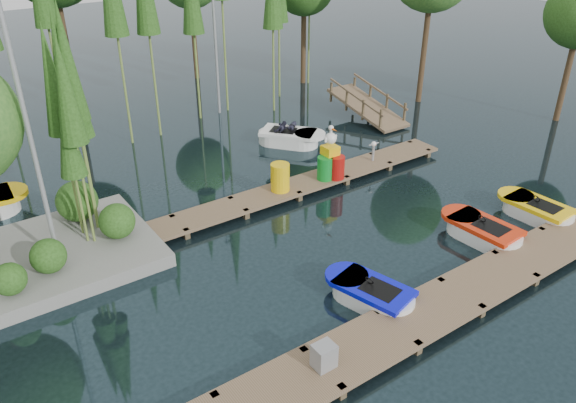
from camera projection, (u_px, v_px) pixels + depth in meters
ground_plane at (284, 247)px, 15.95m from camera, size 90.00×90.00×0.00m
near_dock at (397, 328)px, 12.60m from camera, size 18.00×1.50×0.50m
far_dock at (265, 197)px, 18.14m from camera, size 15.00×1.20×0.50m
lamp_island at (26, 119)px, 12.94m from camera, size 0.30×0.30×7.25m
lamp_rear at (214, 17)px, 23.84m from camera, size 0.30×0.30×7.25m
ramp at (367, 106)px, 24.88m from camera, size 1.50×3.94×1.49m
boat_blue at (371, 295)px, 13.67m from camera, size 1.66×2.60×0.81m
boat_red at (482, 232)px, 16.20m from camera, size 1.30×2.60×0.85m
boat_yellow_near at (536, 211)px, 17.31m from camera, size 1.23×2.50×0.82m
boat_white_far at (289, 137)px, 22.45m from camera, size 2.66×2.90×1.29m
utility_cabinet at (324, 356)px, 11.38m from camera, size 0.45×0.38×0.55m
yellow_barrel at (280, 177)px, 18.19m from camera, size 0.62×0.62×0.93m
drum_cluster at (331, 162)px, 19.05m from camera, size 1.07×0.98×1.85m
seagull_post at (374, 148)px, 20.22m from camera, size 0.46×0.25×0.74m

